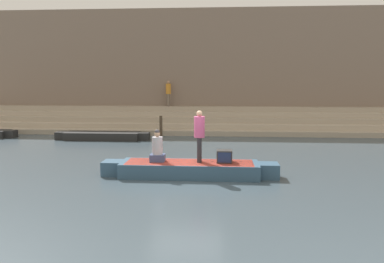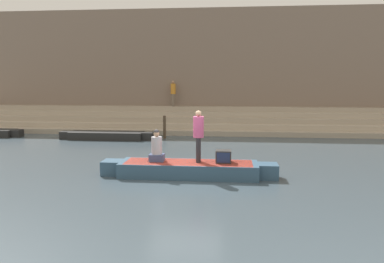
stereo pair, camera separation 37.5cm
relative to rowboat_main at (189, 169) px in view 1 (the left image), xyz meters
The scene contains 10 objects.
ground_plane 0.31m from the rowboat_main, 126.44° to the right, with size 120.00×120.00×0.00m, color #3D4C56.
ghat_steps 11.87m from the rowboat_main, 90.46° to the left, with size 36.00×3.97×1.52m.
back_wall 14.42m from the rowboat_main, 90.39° to the left, with size 34.20×1.28×8.12m.
rowboat_main is the anchor object (origin of this frame).
person_standing 1.30m from the rowboat_main, 10.47° to the left, with size 0.36×0.36×1.78m.
person_rowing 1.30m from the rowboat_main, behind, with size 0.51×0.40×1.12m.
tv_set 1.28m from the rowboat_main, ahead, with size 0.53×0.48×0.42m.
moored_boat_shore 9.39m from the rowboat_main, 125.66° to the left, with size 5.29×1.06×0.42m.
mooring_post 8.65m from the rowboat_main, 105.37° to the left, with size 0.17×0.17×1.30m, color #473828.
person_on_steps 13.36m from the rowboat_main, 100.85° to the left, with size 0.34×0.34×1.75m.
Camera 1 is at (1.10, -12.41, 3.29)m, focal length 35.00 mm.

